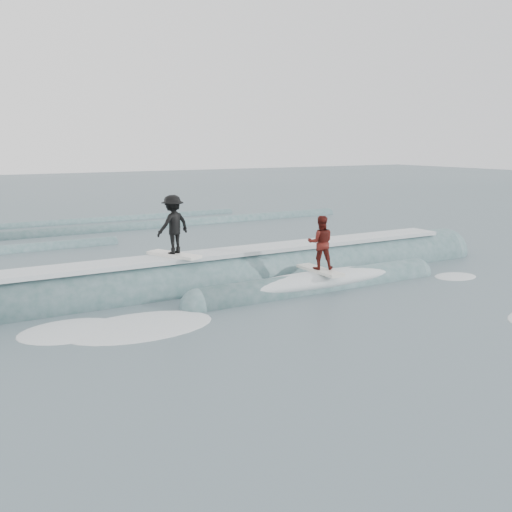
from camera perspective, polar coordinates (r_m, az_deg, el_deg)
ground at (r=17.16m, az=5.07°, el=-5.34°), size 160.00×160.00×0.00m
breaking_wave at (r=20.28m, az=-0.19°, el=-2.54°), size 22.51×3.89×2.22m
surfer_black at (r=18.96m, az=-8.29°, el=2.97°), size 1.42×2.04×2.04m
surfer_red at (r=19.28m, az=6.47°, el=1.10°), size 1.10×2.01×1.92m
whitewater at (r=16.57m, az=5.80°, el=-5.96°), size 15.96×7.55×0.10m
far_swells at (r=32.09m, az=-18.27°, el=1.99°), size 38.15×8.65×0.80m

